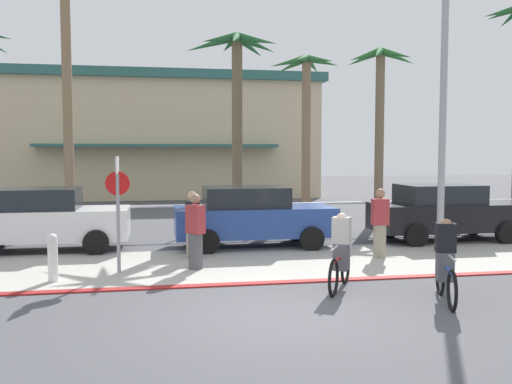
% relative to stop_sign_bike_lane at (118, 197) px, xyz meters
% --- Properties ---
extents(ground_plane, '(80.00, 80.00, 0.00)m').
position_rel_stop_sign_bike_lane_xyz_m(ground_plane, '(2.77, 6.32, -1.68)').
color(ground_plane, '#4C4C51').
extents(sidewalk_strip, '(44.00, 4.00, 0.02)m').
position_rel_stop_sign_bike_lane_xyz_m(sidewalk_strip, '(2.77, 0.52, -1.67)').
color(sidewalk_strip, '#ADAAA0').
rests_on(sidewalk_strip, ground).
extents(curb_paint, '(44.00, 0.24, 0.03)m').
position_rel_stop_sign_bike_lane_xyz_m(curb_paint, '(2.77, -1.48, -1.66)').
color(curb_paint, maroon).
rests_on(curb_paint, ground).
extents(building_backdrop, '(18.99, 12.14, 7.17)m').
position_rel_stop_sign_bike_lane_xyz_m(building_backdrop, '(0.97, 23.68, 1.93)').
color(building_backdrop, beige).
rests_on(building_backdrop, ground).
extents(rail_fence, '(20.88, 0.08, 1.04)m').
position_rel_stop_sign_bike_lane_xyz_m(rail_fence, '(2.77, 4.82, -0.84)').
color(rail_fence, white).
rests_on(rail_fence, ground).
extents(stop_sign_bike_lane, '(0.52, 0.56, 2.56)m').
position_rel_stop_sign_bike_lane_xyz_m(stop_sign_bike_lane, '(0.00, 0.00, 0.00)').
color(stop_sign_bike_lane, gray).
rests_on(stop_sign_bike_lane, ground).
extents(bollard_0, '(0.20, 0.20, 1.00)m').
position_rel_stop_sign_bike_lane_xyz_m(bollard_0, '(-1.27, -0.58, -1.16)').
color(bollard_0, white).
rests_on(bollard_0, ground).
extents(streetlight_curb, '(0.24, 2.54, 7.50)m').
position_rel_stop_sign_bike_lane_xyz_m(streetlight_curb, '(8.15, 0.79, 2.60)').
color(streetlight_curb, '#9EA0A5').
rests_on(streetlight_curb, ground).
extents(palm_tree_3, '(3.31, 3.43, 9.40)m').
position_rel_stop_sign_bike_lane_xyz_m(palm_tree_3, '(-2.42, 9.25, 4.99)').
color(palm_tree_3, '#846B4C').
rests_on(palm_tree_3, ground).
extents(palm_tree_4, '(3.17, 3.22, 6.73)m').
position_rel_stop_sign_bike_lane_xyz_m(palm_tree_4, '(3.58, 6.60, 3.40)').
color(palm_tree_4, brown).
rests_on(palm_tree_4, ground).
extents(palm_tree_5, '(2.93, 3.11, 6.59)m').
position_rel_stop_sign_bike_lane_xyz_m(palm_tree_5, '(6.84, 9.63, 3.19)').
color(palm_tree_5, '#846B4C').
rests_on(palm_tree_5, ground).
extents(palm_tree_6, '(2.84, 2.97, 6.84)m').
position_rel_stop_sign_bike_lane_xyz_m(palm_tree_6, '(9.71, 8.87, 3.30)').
color(palm_tree_6, '#756047').
rests_on(palm_tree_6, ground).
extents(car_white_1, '(4.40, 2.02, 1.69)m').
position_rel_stop_sign_bike_lane_xyz_m(car_white_1, '(-2.19, 3.22, -0.81)').
color(car_white_1, white).
rests_on(car_white_1, ground).
extents(car_blue_2, '(4.40, 2.02, 1.69)m').
position_rel_stop_sign_bike_lane_xyz_m(car_blue_2, '(3.45, 2.83, -0.81)').
color(car_blue_2, '#284793').
rests_on(car_blue_2, ground).
extents(car_black_3, '(4.40, 2.02, 1.69)m').
position_rel_stop_sign_bike_lane_xyz_m(car_black_3, '(9.30, 2.88, -0.81)').
color(car_black_3, black).
rests_on(car_black_3, ground).
extents(cyclist_blue_0, '(0.64, 1.74, 1.50)m').
position_rel_stop_sign_bike_lane_xyz_m(cyclist_blue_0, '(5.90, -3.28, -0.98)').
color(cyclist_blue_0, black).
rests_on(cyclist_blue_0, ground).
extents(cyclist_red_1, '(0.99, 1.59, 1.50)m').
position_rel_stop_sign_bike_lane_xyz_m(cyclist_red_1, '(4.36, -2.07, -0.98)').
color(cyclist_red_1, black).
rests_on(cyclist_red_1, ground).
extents(pedestrian_0, '(0.42, 0.34, 1.75)m').
position_rel_stop_sign_bike_lane_xyz_m(pedestrian_0, '(6.32, 0.67, -0.87)').
color(pedestrian_0, gray).
rests_on(pedestrian_0, ground).
extents(pedestrian_1, '(0.38, 0.44, 1.70)m').
position_rel_stop_sign_bike_lane_xyz_m(pedestrian_1, '(1.69, 1.36, -0.89)').
color(pedestrian_1, gray).
rests_on(pedestrian_1, ground).
extents(pedestrian_2, '(0.45, 0.48, 1.72)m').
position_rel_stop_sign_bike_lane_xyz_m(pedestrian_2, '(1.68, 0.11, -0.88)').
color(pedestrian_2, '#4C4C51').
rests_on(pedestrian_2, ground).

